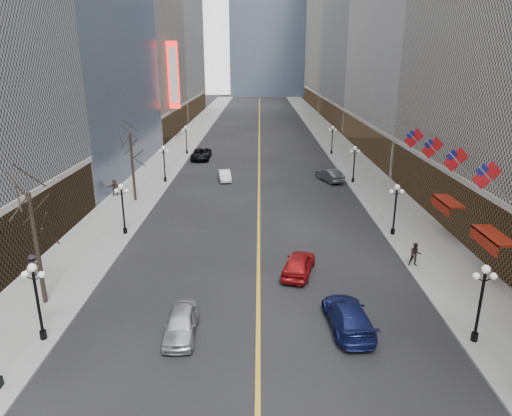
{
  "coord_description": "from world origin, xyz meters",
  "views": [
    {
      "loc": [
        0.05,
        -7.52,
        14.76
      ],
      "look_at": [
        -0.12,
        15.34,
        7.31
      ],
      "focal_mm": 32.0,
      "sensor_mm": 36.0,
      "label": 1
    }
  ],
  "objects_px": {
    "streetlamp_east_2": "(354,160)",
    "car_sb_near": "(348,316)",
    "streetlamp_west_3": "(186,137)",
    "car_nb_far": "(201,154)",
    "streetlamp_east_0": "(481,296)",
    "car_sb_far": "(330,175)",
    "car_nb_near": "(181,324)",
    "streetlamp_east_3": "(332,137)",
    "streetlamp_west_1": "(123,204)",
    "car_nb_mid": "(225,176)",
    "streetlamp_west_2": "(164,160)",
    "streetlamp_west_0": "(36,294)",
    "streetlamp_east_1": "(396,204)",
    "car_sb_mid": "(299,264)"
  },
  "relations": [
    {
      "from": "streetlamp_east_1",
      "to": "car_sb_mid",
      "type": "relative_size",
      "value": 0.95
    },
    {
      "from": "streetlamp_east_3",
      "to": "car_nb_near",
      "type": "relative_size",
      "value": 1.04
    },
    {
      "from": "car_nb_near",
      "to": "car_sb_near",
      "type": "distance_m",
      "value": 9.51
    },
    {
      "from": "streetlamp_west_0",
      "to": "streetlamp_west_2",
      "type": "distance_m",
      "value": 34.0
    },
    {
      "from": "streetlamp_east_3",
      "to": "car_nb_near",
      "type": "xyz_separation_m",
      "value": [
        -16.11,
        -51.37,
        -2.16
      ]
    },
    {
      "from": "streetlamp_west_1",
      "to": "streetlamp_west_3",
      "type": "xyz_separation_m",
      "value": [
        0.0,
        36.0,
        0.0
      ]
    },
    {
      "from": "streetlamp_west_1",
      "to": "car_sb_far",
      "type": "distance_m",
      "value": 28.17
    },
    {
      "from": "streetlamp_west_0",
      "to": "car_nb_near",
      "type": "bearing_deg",
      "value": 4.79
    },
    {
      "from": "streetlamp_east_3",
      "to": "car_nb_far",
      "type": "xyz_separation_m",
      "value": [
        -20.8,
        -3.95,
        -2.06
      ]
    },
    {
      "from": "streetlamp_west_0",
      "to": "car_nb_far",
      "type": "bearing_deg",
      "value": 86.67
    },
    {
      "from": "streetlamp_west_1",
      "to": "car_nb_mid",
      "type": "height_order",
      "value": "streetlamp_west_1"
    },
    {
      "from": "streetlamp_west_3",
      "to": "car_nb_near",
      "type": "xyz_separation_m",
      "value": [
        7.49,
        -51.37,
        -2.16
      ]
    },
    {
      "from": "car_nb_near",
      "to": "car_nb_mid",
      "type": "distance_m",
      "value": 34.45
    },
    {
      "from": "streetlamp_west_3",
      "to": "car_sb_mid",
      "type": "bearing_deg",
      "value": -71.38
    },
    {
      "from": "streetlamp_west_3",
      "to": "car_nb_mid",
      "type": "bearing_deg",
      "value": -66.35
    },
    {
      "from": "streetlamp_east_2",
      "to": "streetlamp_east_0",
      "type": "bearing_deg",
      "value": -90.0
    },
    {
      "from": "streetlamp_east_0",
      "to": "streetlamp_west_0",
      "type": "bearing_deg",
      "value": 180.0
    },
    {
      "from": "streetlamp_east_0",
      "to": "streetlamp_east_3",
      "type": "relative_size",
      "value": 1.0
    },
    {
      "from": "streetlamp_west_2",
      "to": "streetlamp_west_1",
      "type": "bearing_deg",
      "value": -90.0
    },
    {
      "from": "streetlamp_west_1",
      "to": "streetlamp_west_2",
      "type": "bearing_deg",
      "value": 90.0
    },
    {
      "from": "car_nb_far",
      "to": "car_sb_near",
      "type": "height_order",
      "value": "car_nb_far"
    },
    {
      "from": "streetlamp_east_0",
      "to": "car_nb_mid",
      "type": "height_order",
      "value": "streetlamp_east_0"
    },
    {
      "from": "streetlamp_west_0",
      "to": "streetlamp_east_3",
      "type": "bearing_deg",
      "value": 65.59
    },
    {
      "from": "car_sb_mid",
      "to": "streetlamp_west_2",
      "type": "bearing_deg",
      "value": -45.08
    },
    {
      "from": "streetlamp_west_3",
      "to": "car_nb_near",
      "type": "bearing_deg",
      "value": -81.71
    },
    {
      "from": "streetlamp_east_3",
      "to": "car_sb_far",
      "type": "bearing_deg",
      "value": -99.29
    },
    {
      "from": "streetlamp_west_3",
      "to": "car_nb_mid",
      "type": "height_order",
      "value": "streetlamp_west_3"
    },
    {
      "from": "streetlamp_west_3",
      "to": "car_sb_far",
      "type": "distance_m",
      "value": 27.02
    },
    {
      "from": "streetlamp_east_2",
      "to": "car_nb_mid",
      "type": "height_order",
      "value": "streetlamp_east_2"
    },
    {
      "from": "streetlamp_east_3",
      "to": "streetlamp_west_2",
      "type": "height_order",
      "value": "same"
    },
    {
      "from": "streetlamp_east_2",
      "to": "car_sb_near",
      "type": "distance_m",
      "value": 33.32
    },
    {
      "from": "car_sb_far",
      "to": "streetlamp_east_3",
      "type": "bearing_deg",
      "value": -120.6
    },
    {
      "from": "streetlamp_west_3",
      "to": "car_nb_far",
      "type": "height_order",
      "value": "streetlamp_west_3"
    },
    {
      "from": "streetlamp_east_1",
      "to": "streetlamp_east_3",
      "type": "height_order",
      "value": "same"
    },
    {
      "from": "streetlamp_west_2",
      "to": "car_sb_near",
      "type": "relative_size",
      "value": 0.83
    },
    {
      "from": "streetlamp_east_2",
      "to": "car_sb_near",
      "type": "bearing_deg",
      "value": -101.52
    },
    {
      "from": "streetlamp_east_0",
      "to": "car_nb_near",
      "type": "height_order",
      "value": "streetlamp_east_0"
    },
    {
      "from": "streetlamp_east_3",
      "to": "streetlamp_west_0",
      "type": "distance_m",
      "value": 57.1
    },
    {
      "from": "streetlamp_west_0",
      "to": "car_nb_far",
      "type": "xyz_separation_m",
      "value": [
        2.8,
        48.05,
        -2.06
      ]
    },
    {
      "from": "streetlamp_east_3",
      "to": "car_nb_near",
      "type": "height_order",
      "value": "streetlamp_east_3"
    },
    {
      "from": "streetlamp_east_1",
      "to": "streetlamp_east_3",
      "type": "xyz_separation_m",
      "value": [
        0.0,
        36.0,
        0.0
      ]
    },
    {
      "from": "streetlamp_west_0",
      "to": "streetlamp_west_3",
      "type": "height_order",
      "value": "same"
    },
    {
      "from": "streetlamp_east_0",
      "to": "car_sb_mid",
      "type": "relative_size",
      "value": 0.95
    },
    {
      "from": "streetlamp_west_0",
      "to": "car_sb_far",
      "type": "xyz_separation_m",
      "value": [
        20.8,
        34.89,
        -2.1
      ]
    },
    {
      "from": "streetlamp_west_3",
      "to": "car_nb_mid",
      "type": "relative_size",
      "value": 1.12
    },
    {
      "from": "streetlamp_east_1",
      "to": "streetlamp_west_3",
      "type": "relative_size",
      "value": 1.0
    },
    {
      "from": "streetlamp_east_0",
      "to": "streetlamp_west_3",
      "type": "relative_size",
      "value": 1.0
    },
    {
      "from": "streetlamp_east_1",
      "to": "streetlamp_west_2",
      "type": "relative_size",
      "value": 1.0
    },
    {
      "from": "streetlamp_east_0",
      "to": "car_sb_far",
      "type": "height_order",
      "value": "streetlamp_east_0"
    },
    {
      "from": "streetlamp_east_0",
      "to": "car_sb_far",
      "type": "xyz_separation_m",
      "value": [
        -2.8,
        34.89,
        -2.1
      ]
    }
  ]
}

